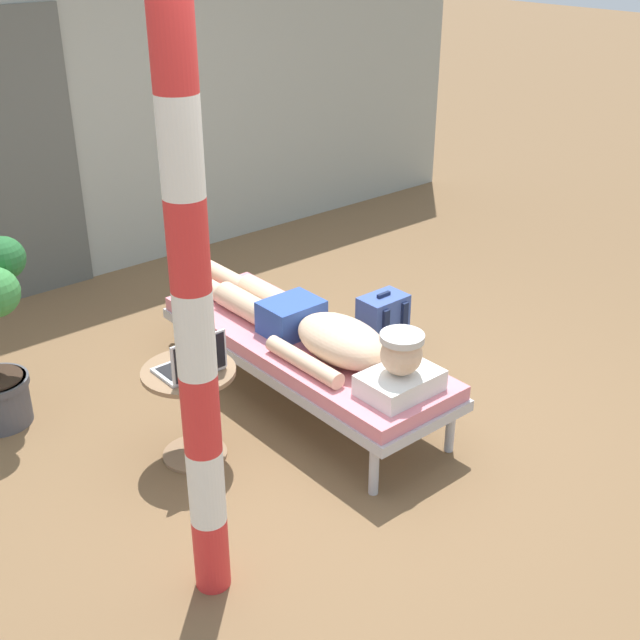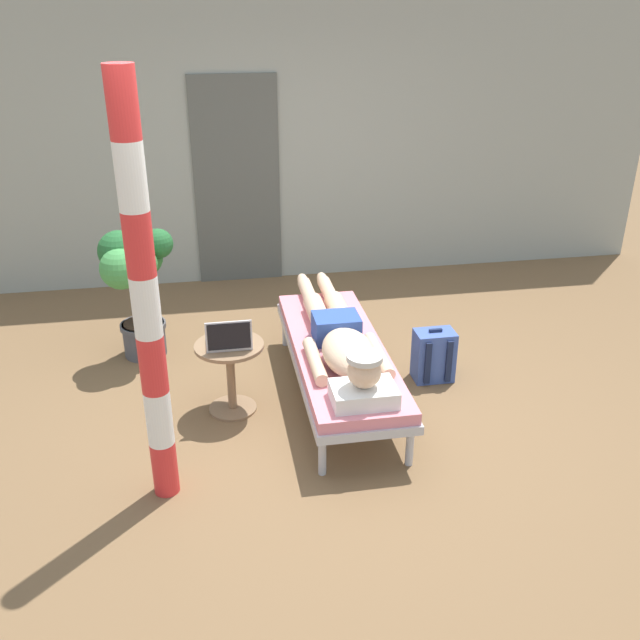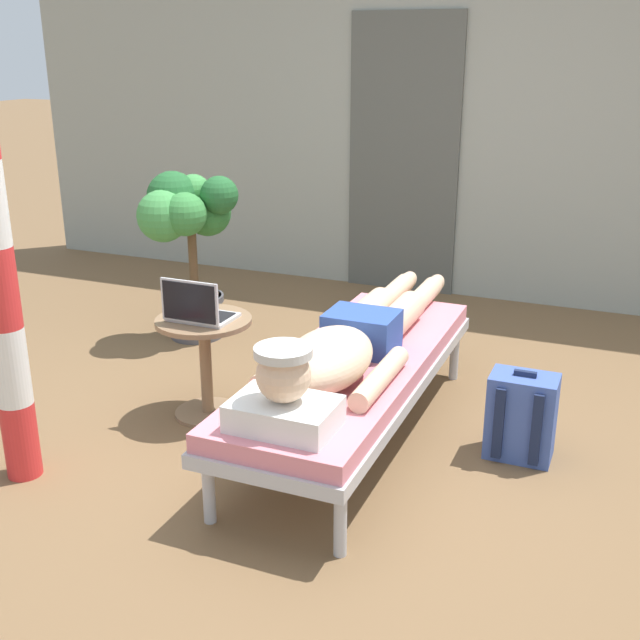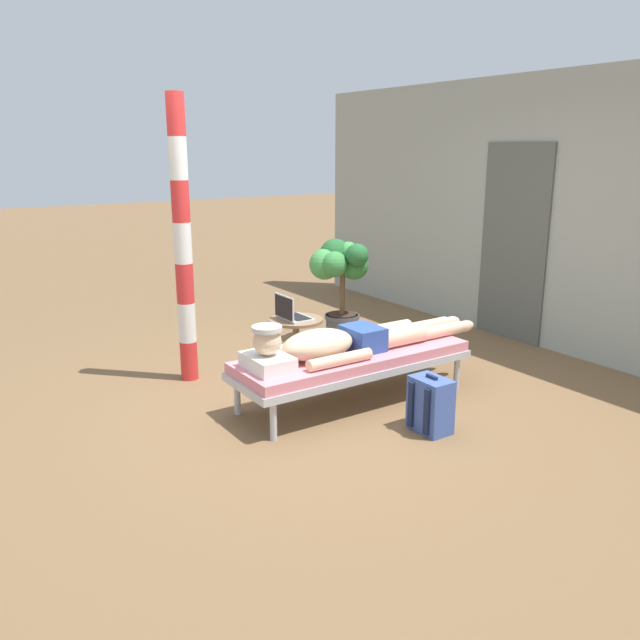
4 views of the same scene
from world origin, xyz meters
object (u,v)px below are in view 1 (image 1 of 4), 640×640
(side_table, at_px, (191,398))
(person_reclining, at_px, (314,328))
(porch_post, at_px, (195,333))
(backpack, at_px, (382,325))
(lounge_chair, at_px, (303,349))
(laptop, at_px, (193,363))

(side_table, bearing_deg, person_reclining, -3.83)
(person_reclining, height_order, porch_post, porch_post)
(person_reclining, relative_size, backpack, 5.12)
(lounge_chair, distance_m, person_reclining, 0.20)
(lounge_chair, relative_size, person_reclining, 0.91)
(porch_post, bearing_deg, lounge_chair, 35.94)
(lounge_chair, distance_m, porch_post, 1.74)
(person_reclining, height_order, backpack, person_reclining)
(side_table, xyz_separation_m, porch_post, (-0.44, -0.84, 0.85))
(side_table, distance_m, laptop, 0.23)
(lounge_chair, relative_size, backpack, 4.67)
(person_reclining, xyz_separation_m, side_table, (-0.78, 0.05, -0.16))
(person_reclining, relative_size, side_table, 4.15)
(side_table, xyz_separation_m, backpack, (1.55, 0.18, -0.16))
(lounge_chair, distance_m, side_table, 0.78)
(side_table, height_order, backpack, side_table)
(person_reclining, relative_size, porch_post, 0.90)
(person_reclining, distance_m, porch_post, 1.61)
(laptop, bearing_deg, side_table, 90.00)
(laptop, xyz_separation_m, backpack, (1.55, 0.23, -0.39))
(person_reclining, xyz_separation_m, porch_post, (-1.22, -0.78, 0.69))
(person_reclining, xyz_separation_m, laptop, (-0.78, 0.00, 0.06))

